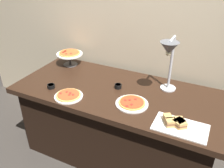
{
  "coord_description": "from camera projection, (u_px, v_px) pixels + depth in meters",
  "views": [
    {
      "loc": [
        0.76,
        -1.69,
        1.87
      ],
      "look_at": [
        -0.07,
        0.0,
        0.81
      ],
      "focal_mm": 38.4,
      "sensor_mm": 36.0,
      "label": 1
    }
  ],
  "objects": [
    {
      "name": "pizza_plate_raised_stand",
      "position": [
        70.0,
        55.0,
        2.59
      ],
      "size": [
        0.28,
        0.28,
        0.15
      ],
      "color": "#595B60",
      "rests_on": "buffet_table"
    },
    {
      "name": "sauce_cup_near",
      "position": [
        51.0,
        86.0,
        2.19
      ],
      "size": [
        0.07,
        0.07,
        0.03
      ],
      "color": "black",
      "rests_on": "buffet_table"
    },
    {
      "name": "back_wall",
      "position": [
        141.0,
        28.0,
        2.34
      ],
      "size": [
        4.4,
        0.04,
        2.4
      ],
      "primitive_type": "cube",
      "color": "#C6B593",
      "rests_on": "ground_plane"
    },
    {
      "name": "buffet_table",
      "position": [
        118.0,
        123.0,
        2.34
      ],
      "size": [
        1.9,
        0.84,
        0.76
      ],
      "color": "black",
      "rests_on": "ground_plane"
    },
    {
      "name": "sauce_cup_far",
      "position": [
        118.0,
        86.0,
        2.19
      ],
      "size": [
        0.06,
        0.06,
        0.04
      ],
      "color": "black",
      "rests_on": "buffet_table"
    },
    {
      "name": "pizza_plate_center",
      "position": [
        132.0,
        103.0,
        1.96
      ],
      "size": [
        0.27,
        0.27,
        0.03
      ],
      "color": "white",
      "rests_on": "buffet_table"
    },
    {
      "name": "sandwich_platter",
      "position": [
        178.0,
        124.0,
        1.71
      ],
      "size": [
        0.38,
        0.22,
        0.06
      ],
      "color": "white",
      "rests_on": "buffet_table"
    },
    {
      "name": "ground_plane",
      "position": [
        118.0,
        152.0,
        2.53
      ],
      "size": [
        8.0,
        8.0,
        0.0
      ],
      "primitive_type": "plane",
      "color": "#38332D"
    },
    {
      "name": "pizza_plate_front",
      "position": [
        69.0,
        96.0,
        2.06
      ],
      "size": [
        0.25,
        0.25,
        0.03
      ],
      "color": "white",
      "rests_on": "buffet_table"
    },
    {
      "name": "heat_lamp",
      "position": [
        169.0,
        53.0,
        1.9
      ],
      "size": [
        0.15,
        0.3,
        0.51
      ],
      "color": "#B7BABF",
      "rests_on": "buffet_table"
    }
  ]
}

